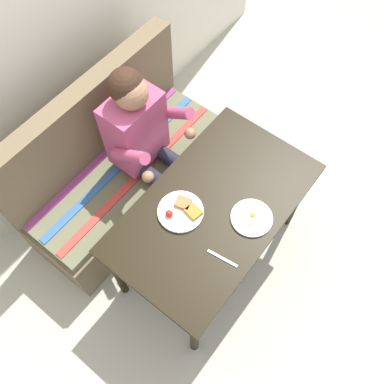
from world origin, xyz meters
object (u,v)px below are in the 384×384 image
Objects in this scene: person at (145,137)px; plate_breakfast at (182,211)px; fork at (222,258)px; couch at (120,171)px; table at (213,213)px; plate_eggs at (252,218)px.

person is 0.53m from plate_breakfast.
couch is at bearing 69.99° from fork.
couch is at bearing 122.29° from person.
table is at bearing 37.06° from fork.
plate_eggs is at bearing -72.44° from table.
fork is (-0.21, -0.21, 0.08)m from table.
plate_eggs is at bearing -57.97° from plate_breakfast.
couch is 1.08m from fork.
plate_eggs reaches higher than fork.
plate_breakfast is at bearing 122.03° from plate_eggs.
couch is 1.05m from plate_eggs.
fork is (-0.32, -0.80, -0.01)m from person.
fork is at bearing -111.91° from person.
person is at bearing 62.82° from plate_breakfast.
person is 5.45× the size of plate_eggs.
person is 4.90× the size of plate_breakfast.
couch is 0.78m from plate_breakfast.
table is 0.20m from plate_breakfast.
table is at bearing -40.64° from plate_breakfast.
couch reaches higher than table.
person is 0.79m from plate_eggs.
fork is (-0.08, -0.32, -0.01)m from plate_breakfast.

